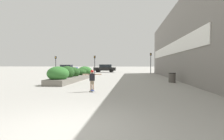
{
  "coord_description": "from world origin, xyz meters",
  "views": [
    {
      "loc": [
        1.58,
        -3.82,
        1.51
      ],
      "look_at": [
        -0.28,
        13.05,
        1.0
      ],
      "focal_mm": 28.0,
      "sensor_mm": 36.0,
      "label": 1
    }
  ],
  "objects": [
    {
      "name": "ground_plane",
      "position": [
        0.0,
        0.0,
        0.0
      ],
      "size": [
        300.0,
        300.0,
        0.0
      ],
      "primitive_type": "plane",
      "color": "#A3A099"
    },
    {
      "name": "building_wall_right",
      "position": [
        6.19,
        12.87,
        3.71
      ],
      "size": [
        0.67,
        33.31,
        7.44
      ],
      "color": "gray",
      "rests_on": "ground_plane"
    },
    {
      "name": "planter_box",
      "position": [
        -3.89,
        12.45,
        0.6
      ],
      "size": [
        1.67,
        9.6,
        1.41
      ],
      "color": "slate",
      "rests_on": "ground_plane"
    },
    {
      "name": "skateboard",
      "position": [
        -0.6,
        5.77,
        0.07
      ],
      "size": [
        0.35,
        0.63,
        0.1
      ],
      "rotation": [
        0.0,
        0.0,
        0.31
      ],
      "color": "navy",
      "rests_on": "ground_plane"
    },
    {
      "name": "skateboarder",
      "position": [
        -0.6,
        5.77,
        0.78
      ],
      "size": [
        1.03,
        0.38,
        1.13
      ],
      "rotation": [
        0.0,
        0.0,
        0.31
      ],
      "color": "tan",
      "rests_on": "skateboard"
    },
    {
      "name": "trash_bin",
      "position": [
        5.04,
        11.49,
        0.41
      ],
      "size": [
        0.6,
        0.6,
        0.82
      ],
      "color": "#514C47",
      "rests_on": "ground_plane"
    },
    {
      "name": "car_leftmost",
      "position": [
        -3.7,
        31.35,
        0.83
      ],
      "size": [
        4.39,
        1.88,
        1.58
      ],
      "rotation": [
        0.0,
        0.0,
        1.57
      ],
      "color": "black",
      "rests_on": "ground_plane"
    },
    {
      "name": "car_center_left",
      "position": [
        -12.12,
        32.34,
        0.79
      ],
      "size": [
        4.16,
        1.92,
        1.53
      ],
      "rotation": [
        0.0,
        0.0,
        -1.57
      ],
      "color": "navy",
      "rests_on": "ground_plane"
    },
    {
      "name": "traffic_light_left",
      "position": [
        -4.87,
        26.65,
        2.16
      ],
      "size": [
        0.28,
        0.3,
        3.13
      ],
      "color": "black",
      "rests_on": "ground_plane"
    },
    {
      "name": "traffic_light_right",
      "position": [
        4.91,
        26.61,
        2.41
      ],
      "size": [
        0.28,
        0.3,
        3.54
      ],
      "color": "black",
      "rests_on": "ground_plane"
    },
    {
      "name": "traffic_light_far_left",
      "position": [
        -12.46,
        27.44,
        2.15
      ],
      "size": [
        0.28,
        0.3,
        3.11
      ],
      "color": "black",
      "rests_on": "ground_plane"
    }
  ]
}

